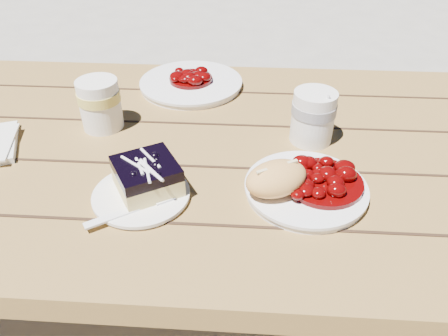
# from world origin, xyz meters

# --- Properties ---
(picnic_table) EXTENTS (2.00, 1.55, 0.75)m
(picnic_table) POSITION_xyz_m (0.00, -0.00, 0.59)
(picnic_table) COLOR brown
(picnic_table) RESTS_ON ground
(main_plate) EXTENTS (0.21, 0.21, 0.02)m
(main_plate) POSITION_xyz_m (0.16, -0.15, 0.76)
(main_plate) COLOR white
(main_plate) RESTS_ON picnic_table
(goulash_stew) EXTENTS (0.14, 0.14, 0.04)m
(goulash_stew) POSITION_xyz_m (0.19, -0.14, 0.79)
(goulash_stew) COLOR #530203
(goulash_stew) RESTS_ON main_plate
(bread_roll) EXTENTS (0.13, 0.12, 0.06)m
(bread_roll) POSITION_xyz_m (0.11, -0.17, 0.79)
(bread_roll) COLOR #E4A757
(bread_roll) RESTS_ON main_plate
(dessert_plate) EXTENTS (0.16, 0.16, 0.01)m
(dessert_plate) POSITION_xyz_m (-0.12, -0.18, 0.76)
(dessert_plate) COLOR white
(dessert_plate) RESTS_ON picnic_table
(blueberry_cake) EXTENTS (0.14, 0.14, 0.06)m
(blueberry_cake) POSITION_xyz_m (-0.11, -0.16, 0.79)
(blueberry_cake) COLOR #E5D07C
(blueberry_cake) RESTS_ON dessert_plate
(fork_dessert) EXTENTS (0.15, 0.11, 0.00)m
(fork_dessert) POSITION_xyz_m (-0.14, -0.23, 0.76)
(fork_dessert) COLOR white
(fork_dessert) RESTS_ON dessert_plate
(coffee_cup) EXTENTS (0.09, 0.09, 0.11)m
(coffee_cup) POSITION_xyz_m (0.19, 0.03, 0.80)
(coffee_cup) COLOR white
(coffee_cup) RESTS_ON picnic_table
(second_plate) EXTENTS (0.25, 0.25, 0.02)m
(second_plate) POSITION_xyz_m (-0.09, 0.27, 0.76)
(second_plate) COLOR white
(second_plate) RESTS_ON picnic_table
(second_stew) EXTENTS (0.11, 0.11, 0.04)m
(second_stew) POSITION_xyz_m (-0.09, 0.27, 0.79)
(second_stew) COLOR #530203
(second_stew) RESTS_ON second_plate
(second_cup) EXTENTS (0.09, 0.09, 0.11)m
(second_cup) POSITION_xyz_m (-0.26, 0.06, 0.80)
(second_cup) COLOR white
(second_cup) RESTS_ON picnic_table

